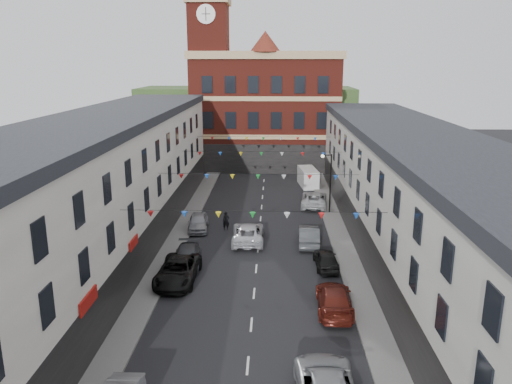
# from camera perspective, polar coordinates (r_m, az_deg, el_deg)

# --- Properties ---
(ground) EXTENTS (160.00, 160.00, 0.00)m
(ground) POSITION_cam_1_polar(r_m,az_deg,el_deg) (36.78, 0.02, -8.77)
(ground) COLOR black
(ground) RESTS_ON ground
(pavement_left) EXTENTS (1.80, 64.00, 0.15)m
(pavement_left) POSITION_cam_1_polar(r_m,az_deg,el_deg) (39.41, -10.03, -7.24)
(pavement_left) COLOR #605E5B
(pavement_left) RESTS_ON ground
(pavement_right) EXTENTS (1.80, 64.00, 0.15)m
(pavement_right) POSITION_cam_1_polar(r_m,az_deg,el_deg) (38.99, 10.41, -7.50)
(pavement_right) COLOR #605E5B
(pavement_right) RESTS_ON ground
(terrace_left) EXTENTS (8.40, 56.00, 10.70)m
(terrace_left) POSITION_cam_1_polar(r_m,az_deg,el_deg) (38.21, -17.87, -0.11)
(terrace_left) COLOR beige
(terrace_left) RESTS_ON ground
(terrace_right) EXTENTS (8.40, 56.00, 9.70)m
(terrace_right) POSITION_cam_1_polar(r_m,az_deg,el_deg) (37.60, 18.33, -1.17)
(terrace_right) COLOR silver
(terrace_right) RESTS_ON ground
(civic_building) EXTENTS (20.60, 13.30, 18.50)m
(civic_building) POSITION_cam_1_polar(r_m,az_deg,el_deg) (71.98, 1.10, 9.46)
(civic_building) COLOR maroon
(civic_building) RESTS_ON ground
(clock_tower) EXTENTS (5.60, 5.60, 30.00)m
(clock_tower) POSITION_cam_1_polar(r_m,az_deg,el_deg) (69.28, -5.34, 14.83)
(clock_tower) COLOR maroon
(clock_tower) RESTS_ON ground
(distant_hill) EXTENTS (40.00, 14.00, 10.00)m
(distant_hill) POSITION_cam_1_polar(r_m,az_deg,el_deg) (96.36, -1.07, 8.89)
(distant_hill) COLOR #2E4922
(distant_hill) RESTS_ON ground
(street_lamp) EXTENTS (1.10, 0.36, 6.00)m
(street_lamp) POSITION_cam_1_polar(r_m,az_deg,el_deg) (49.21, 8.25, 1.91)
(street_lamp) COLOR black
(street_lamp) RESTS_ON ground
(car_left_c) EXTENTS (2.72, 5.67, 1.56)m
(car_left_c) POSITION_cam_1_polar(r_m,az_deg,el_deg) (34.92, -8.94, -8.88)
(car_left_c) COLOR black
(car_left_c) RESTS_ON ground
(car_left_d) EXTENTS (2.35, 4.90, 1.38)m
(car_left_d) POSITION_cam_1_polar(r_m,az_deg,el_deg) (37.37, -7.87, -7.38)
(car_left_d) COLOR #393B40
(car_left_d) RESTS_ON ground
(car_left_e) EXTENTS (2.12, 4.43, 1.46)m
(car_left_e) POSITION_cam_1_polar(r_m,az_deg,el_deg) (45.01, -6.62, -3.43)
(car_left_e) COLOR #9799A0
(car_left_e) RESTS_ON ground
(car_right_c) EXTENTS (2.27, 5.22, 1.49)m
(car_right_c) POSITION_cam_1_polar(r_m,az_deg,el_deg) (31.13, 8.94, -11.99)
(car_right_c) COLOR #5C1A12
(car_right_c) RESTS_ON ground
(car_right_d) EXTENTS (1.76, 4.00, 1.34)m
(car_right_d) POSITION_cam_1_polar(r_m,az_deg,el_deg) (37.08, 8.01, -7.60)
(car_right_d) COLOR black
(car_right_d) RESTS_ON ground
(car_right_e) EXTENTS (1.86, 4.80, 1.56)m
(car_right_e) POSITION_cam_1_polar(r_m,az_deg,el_deg) (41.44, 6.08, -4.95)
(car_right_e) COLOR #414448
(car_right_e) RESTS_ON ground
(car_right_f) EXTENTS (3.06, 5.73, 1.53)m
(car_right_f) POSITION_cam_1_polar(r_m,az_deg,el_deg) (52.36, 6.64, -0.80)
(car_right_f) COLOR #BBBEC0
(car_right_f) RESTS_ON ground
(moving_car) EXTENTS (2.72, 5.63, 1.55)m
(moving_car) POSITION_cam_1_polar(r_m,az_deg,el_deg) (41.82, -0.93, -4.69)
(moving_car) COLOR silver
(moving_car) RESTS_ON ground
(white_van) EXTENTS (2.40, 4.99, 2.13)m
(white_van) POSITION_cam_1_polar(r_m,az_deg,el_deg) (60.90, 5.96, 1.69)
(white_van) COLOR silver
(white_van) RESTS_ON ground
(pedestrian) EXTENTS (0.69, 0.52, 1.70)m
(pedestrian) POSITION_cam_1_polar(r_m,az_deg,el_deg) (44.68, -3.44, -3.33)
(pedestrian) COLOR black
(pedestrian) RESTS_ON ground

